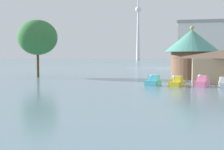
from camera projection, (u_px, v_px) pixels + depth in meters
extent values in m
cube|color=#4CB7CC|center=(153.00, 83.00, 42.92)|extent=(2.20, 2.61, 0.74)
cube|color=#5DCDE2|center=(154.00, 77.00, 43.12)|extent=(1.63, 1.35, 0.70)
cylinder|color=#4CB7CC|center=(151.00, 79.00, 42.10)|extent=(0.14, 0.14, 0.51)
sphere|color=white|center=(151.00, 76.00, 42.07)|extent=(0.28, 0.28, 0.28)
cube|color=yellow|center=(177.00, 84.00, 42.05)|extent=(2.13, 3.22, 0.64)
cube|color=yellow|center=(177.00, 79.00, 42.34)|extent=(1.52, 1.59, 0.72)
cylinder|color=yellow|center=(174.00, 80.00, 40.97)|extent=(0.14, 0.14, 0.49)
sphere|color=white|center=(174.00, 77.00, 40.95)|extent=(0.37, 0.37, 0.37)
cube|color=pink|center=(202.00, 84.00, 41.51)|extent=(2.15, 2.79, 0.75)
cube|color=pink|center=(203.00, 78.00, 41.73)|extent=(1.51, 1.44, 0.67)
cylinder|color=pink|center=(200.00, 79.00, 40.65)|extent=(0.14, 0.14, 0.54)
sphere|color=white|center=(200.00, 76.00, 40.62)|extent=(0.39, 0.39, 0.39)
cylinder|color=brown|center=(192.00, 65.00, 56.74)|extent=(7.31, 7.31, 4.80)
cone|color=teal|center=(192.00, 41.00, 56.49)|extent=(9.82, 9.82, 3.98)
sphere|color=#B7993D|center=(192.00, 28.00, 56.36)|extent=(0.70, 0.70, 0.70)
cylinder|color=brown|center=(38.00, 66.00, 61.19)|extent=(0.49, 0.49, 4.30)
ellipsoid|color=#337038|center=(38.00, 37.00, 60.87)|extent=(7.65, 7.65, 6.74)
cone|color=silver|center=(138.00, 15.00, 388.60)|extent=(4.65, 4.65, 110.70)
sphere|color=silver|center=(138.00, 9.00, 388.20)|extent=(6.98, 6.98, 6.98)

